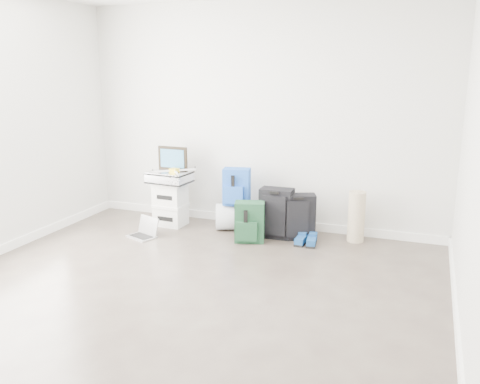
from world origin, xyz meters
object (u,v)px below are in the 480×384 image
at_px(duffel_bag, 237,217).
at_px(laptop, 144,232).
at_px(carry_on, 300,217).
at_px(large_suitcase, 276,213).
at_px(boxes_stack, 170,204).
at_px(briefcase, 169,177).

xyz_separation_m(duffel_bag, laptop, (-0.93, -0.64, -0.10)).
relative_size(duffel_bag, carry_on, 0.98).
distance_m(duffel_bag, large_suitcase, 0.56).
height_order(carry_on, laptop, carry_on).
relative_size(boxes_stack, carry_on, 1.03).
relative_size(duffel_bag, large_suitcase, 0.89).
xyz_separation_m(carry_on, laptop, (-1.73, -0.56, -0.21)).
relative_size(boxes_stack, laptop, 1.43).
xyz_separation_m(boxes_stack, laptop, (-0.08, -0.51, -0.22)).
bearing_deg(large_suitcase, carry_on, 7.50).
bearing_deg(carry_on, boxes_stack, 161.07).
bearing_deg(carry_on, duffel_bag, 153.85).
distance_m(briefcase, large_suitcase, 1.41).
height_order(boxes_stack, large_suitcase, large_suitcase).
xyz_separation_m(boxes_stack, large_suitcase, (1.38, 0.01, 0.02)).
xyz_separation_m(large_suitcase, carry_on, (0.27, 0.04, -0.03)).
height_order(briefcase, large_suitcase, briefcase).
bearing_deg(laptop, carry_on, 38.93).
xyz_separation_m(briefcase, duffel_bag, (0.85, 0.13, -0.45)).
height_order(duffel_bag, laptop, duffel_bag).
bearing_deg(laptop, boxes_stack, 102.36).
bearing_deg(duffel_bag, laptop, -166.41).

